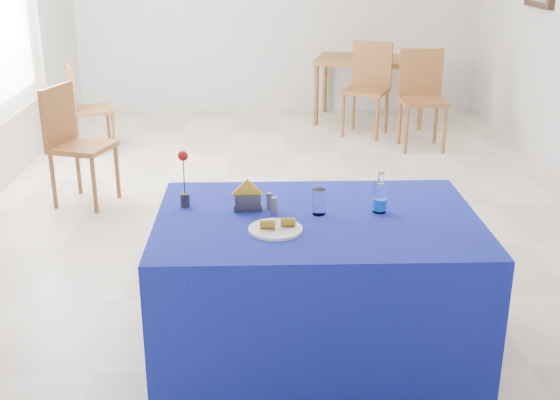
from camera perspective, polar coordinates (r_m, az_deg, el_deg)
The scene contains 16 objects.
floor at distance 5.74m, azimuth 0.95°, elevation -0.57°, with size 7.00×7.00×0.00m, color beige.
curtain at distance 6.54m, azimuth -21.59°, elevation 14.60°, with size 0.04×1.75×1.85m, color white.
plate at distance 3.30m, azimuth -0.37°, elevation -2.40°, with size 0.26×0.26×0.01m, color white.
drinking_glass at distance 3.49m, azimuth 3.20°, elevation -0.16°, with size 0.07×0.07×0.13m, color white.
salt_shaker at distance 3.50m, azimuth -0.46°, elevation -0.46°, with size 0.03×0.03×0.09m, color slate.
pepper_shaker at distance 3.56m, azimuth -0.85°, elevation -0.07°, with size 0.03×0.03×0.09m, color #5D5D61.
blue_table at distance 3.64m, azimuth 2.95°, elevation -6.93°, with size 1.60×1.10×0.76m.
water_bottle at distance 3.55m, azimuth 8.12°, elevation 0.13°, with size 0.07×0.07×0.21m.
napkin_holder at distance 3.54m, azimuth -2.65°, elevation -0.10°, with size 0.16×0.06×0.17m.
rose_vase at distance 3.59m, azimuth -7.80°, elevation 1.67°, with size 0.05×0.05×0.30m.
oak_table at distance 8.51m, azimuth 7.45°, elevation 10.86°, with size 1.43×1.10×0.76m.
chair_bg_left at distance 7.94m, azimuth 7.22°, elevation 9.51°, with size 0.60×0.60×1.01m.
chair_bg_right at distance 7.49m, azimuth 11.46°, elevation 8.64°, with size 0.46×0.46×1.01m.
chair_win_a at distance 5.93m, azimuth -16.53°, elevation 4.96°, with size 0.55×0.55×0.97m.
chair_win_b at distance 7.35m, azimuth -15.76°, elevation 7.57°, with size 0.51×0.51×0.90m.
banana_pieces at distance 3.30m, azimuth -0.15°, elevation -1.90°, with size 0.17×0.07×0.04m.
Camera 1 is at (-0.26, -5.36, 2.04)m, focal length 45.00 mm.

